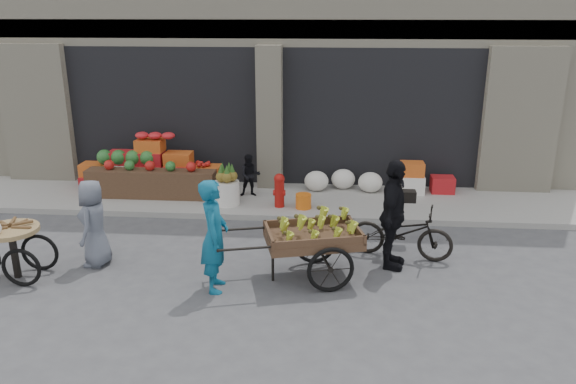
# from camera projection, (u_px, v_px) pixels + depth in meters

# --- Properties ---
(ground) EXTENTS (80.00, 80.00, 0.00)m
(ground) POSITION_uv_depth(u_px,v_px,m) (233.00, 294.00, 8.32)
(ground) COLOR #424244
(ground) RESTS_ON ground
(sidewalk) EXTENTS (18.00, 2.20, 0.12)m
(sidewalk) POSITION_uv_depth(u_px,v_px,m) (266.00, 200.00, 12.19)
(sidewalk) COLOR gray
(sidewalk) RESTS_ON ground
(building) EXTENTS (14.00, 6.45, 7.00)m
(building) POSITION_uv_depth(u_px,v_px,m) (282.00, 34.00, 14.88)
(building) COLOR beige
(building) RESTS_ON ground
(fruit_display) EXTENTS (3.10, 1.12, 1.24)m
(fruit_display) POSITION_uv_depth(u_px,v_px,m) (156.00, 167.00, 12.46)
(fruit_display) COLOR #AE181C
(fruit_display) RESTS_ON sidewalk
(pineapple_bin) EXTENTS (0.52, 0.52, 0.50)m
(pineapple_bin) POSITION_uv_depth(u_px,v_px,m) (227.00, 193.00, 11.68)
(pineapple_bin) COLOR silver
(pineapple_bin) RESTS_ON sidewalk
(fire_hydrant) EXTENTS (0.22, 0.22, 0.71)m
(fire_hydrant) POSITION_uv_depth(u_px,v_px,m) (279.00, 189.00, 11.50)
(fire_hydrant) COLOR #A5140F
(fire_hydrant) RESTS_ON sidewalk
(orange_bucket) EXTENTS (0.32, 0.32, 0.30)m
(orange_bucket) POSITION_uv_depth(u_px,v_px,m) (303.00, 201.00, 11.49)
(orange_bucket) COLOR orange
(orange_bucket) RESTS_ON sidewalk
(right_bay_goods) EXTENTS (3.35, 0.60, 0.70)m
(right_bay_goods) POSITION_uv_depth(u_px,v_px,m) (386.00, 180.00, 12.44)
(right_bay_goods) COLOR silver
(right_bay_goods) RESTS_ON sidewalk
(seated_person) EXTENTS (0.51, 0.43, 0.93)m
(seated_person) POSITION_uv_depth(u_px,v_px,m) (250.00, 175.00, 12.15)
(seated_person) COLOR black
(seated_person) RESTS_ON sidewalk
(banana_cart) EXTENTS (2.59, 1.54, 1.02)m
(banana_cart) POSITION_uv_depth(u_px,v_px,m) (310.00, 234.00, 8.59)
(banana_cart) COLOR brown
(banana_cart) RESTS_ON ground
(vendor_woman) EXTENTS (0.47, 0.66, 1.72)m
(vendor_woman) POSITION_uv_depth(u_px,v_px,m) (214.00, 236.00, 8.22)
(vendor_woman) COLOR #0F5879
(vendor_woman) RESTS_ON ground
(tricycle_cart) EXTENTS (1.42, 0.84, 0.95)m
(tricycle_cart) POSITION_uv_depth(u_px,v_px,m) (12.00, 244.00, 8.66)
(tricycle_cart) COLOR #9E7F51
(tricycle_cart) RESTS_ON ground
(vendor_grey) EXTENTS (0.47, 0.71, 1.45)m
(vendor_grey) POSITION_uv_depth(u_px,v_px,m) (94.00, 223.00, 9.07)
(vendor_grey) COLOR slate
(vendor_grey) RESTS_ON ground
(bicycle) EXTENTS (1.81, 0.97, 0.90)m
(bicycle) POSITION_uv_depth(u_px,v_px,m) (401.00, 232.00, 9.42)
(bicycle) COLOR black
(bicycle) RESTS_ON ground
(cyclist) EXTENTS (0.66, 1.13, 1.80)m
(cyclist) POSITION_uv_depth(u_px,v_px,m) (393.00, 215.00, 8.92)
(cyclist) COLOR black
(cyclist) RESTS_ON ground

